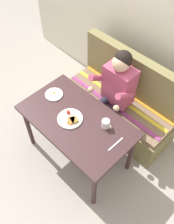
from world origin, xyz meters
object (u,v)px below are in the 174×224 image
person (115,89)px  plate_breakfast (70,119)px  table (77,124)px  coffee_mug (106,124)px  couch (121,104)px  plate_eggs (54,94)px  knife (116,144)px

person → plate_breakfast: person is taller
table → coffee_mug: coffee_mug is taller
couch → plate_eggs: bearing=-120.9°
table → coffee_mug: size_ratio=10.17×
knife → plate_breakfast: bearing=-167.4°
plate_breakfast → plate_eggs: plate_breakfast is taller
knife → plate_eggs: bearing=-178.7°
table → plate_breakfast: size_ratio=4.63×
person → coffee_mug: bearing=-58.9°
couch → knife: size_ratio=7.20×
table → knife: knife is taller
couch → plate_breakfast: (-0.05, -0.81, 0.41)m
coffee_mug → plate_breakfast: bearing=-149.0°
person → knife: person is taller
table → couch: couch is taller
couch → plate_breakfast: couch is taller
coffee_mug → plate_eggs: bearing=-172.9°
couch → coffee_mug: size_ratio=12.20×
coffee_mug → couch: bearing=113.3°
couch → plate_eggs: couch is taller
table → couch: 0.83m
plate_breakfast → coffee_mug: size_ratio=2.20×
person → knife: bearing=-48.1°
person → knife: size_ratio=6.06×
plate_eggs → person: bearing=51.7°
person → plate_eggs: bearing=-128.3°
couch → plate_eggs: (-0.42, -0.71, 0.41)m
table → plate_breakfast: (-0.05, -0.04, 0.09)m
table → person: (-0.00, 0.59, 0.09)m
knife → coffee_mug: bearing=159.1°
plate_breakfast → person: bearing=86.0°
knife → couch: bearing=125.0°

